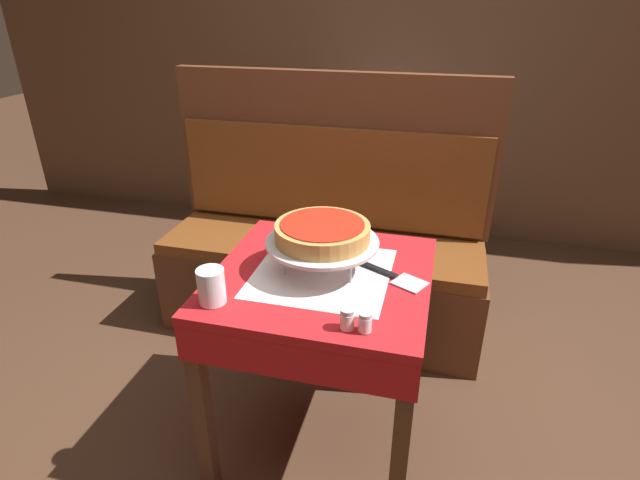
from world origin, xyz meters
The scene contains 12 objects.
ground_plane centered at (0.00, 0.00, 0.00)m, with size 14.00×14.00×0.00m, color #472D1E.
dining_table_front centered at (0.00, 0.00, 0.63)m, with size 0.70×0.70×0.73m.
dining_table_rear centered at (-0.03, 1.55, 0.61)m, with size 0.65×0.65×0.73m.
booth_bench centered at (-0.18, 0.75, 0.36)m, with size 1.56×0.49×1.24m.
back_wall_panel centered at (0.00, 2.04, 1.20)m, with size 6.00×0.04×2.40m, color brown.
pizza_pan_stand centered at (-0.01, 0.02, 0.83)m, with size 0.37×0.37×0.11m.
deep_dish_pizza centered at (-0.01, 0.02, 0.87)m, with size 0.31×0.31×0.06m.
pizza_server centered at (0.22, 0.03, 0.74)m, with size 0.25×0.16×0.01m.
water_glass_near centered at (-0.27, -0.25, 0.79)m, with size 0.08×0.08×0.11m.
salt_shaker centered at (0.14, -0.28, 0.76)m, with size 0.04×0.04×0.06m.
pepper_shaker centered at (0.19, -0.28, 0.76)m, with size 0.04×0.04×0.06m.
condiment_caddy centered at (-0.05, 1.50, 0.77)m, with size 0.12×0.12×0.15m.
Camera 1 is at (0.35, -1.38, 1.55)m, focal length 28.00 mm.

